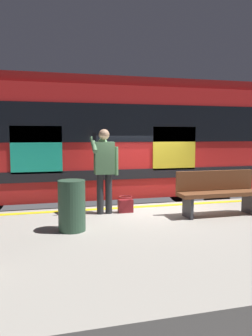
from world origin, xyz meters
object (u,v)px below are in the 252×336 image
handbag (125,205)px  bench (218,191)px  trash_bin (72,206)px  train_carriage (98,138)px  passenger (104,164)px

handbag → bench: bearing=159.2°
bench → trash_bin: bearing=7.1°
train_carriage → handbag: train_carriage is taller
train_carriage → passenger: train_carriage is taller
handbag → bench: (-1.77, 0.67, 0.34)m
train_carriage → bench: (-1.90, 3.26, -1.04)m
handbag → passenger: bearing=-1.7°
train_carriage → bench: 3.91m
passenger → trash_bin: passenger is taller
handbag → bench: 1.92m
passenger → trash_bin: size_ratio=2.01×
handbag → bench: size_ratio=0.20×
passenger → handbag: passenger is taller
passenger → bench: bearing=162.8°
passenger → bench: 2.38m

